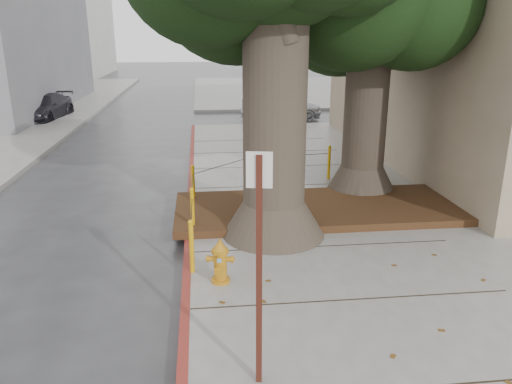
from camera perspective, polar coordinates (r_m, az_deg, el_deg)
ground at (r=7.82m, az=7.16°, el=-13.27°), size 140.00×140.00×0.00m
sidewalk_far at (r=37.51m, az=5.56°, el=11.57°), size 16.00×20.00×0.15m
curb_red at (r=9.83m, az=-7.75°, el=-6.06°), size 0.14×26.00×0.16m
planter_bed at (r=11.37m, az=7.12°, el=-1.86°), size 6.40×2.60×0.16m
building_side_white at (r=37.01m, az=23.22°, el=17.09°), size 10.00×10.00×9.00m
building_side_grey at (r=45.25m, az=26.62°, el=18.45°), size 12.00×14.00×12.00m
bollard_ring at (r=11.41m, az=-2.02°, el=0.64°), size 3.79×5.39×0.95m
fire_hydrant at (r=8.09m, az=-4.11°, el=-7.93°), size 0.39×0.37×0.74m
signpost at (r=5.38m, az=0.36°, el=-7.75°), size 0.27×0.08×2.73m
car_silver at (r=24.44m, az=2.87°, el=9.79°), size 3.99×1.86×1.32m
car_red at (r=30.04m, az=23.23°, el=9.77°), size 3.69×1.30×1.21m
car_dark at (r=26.28m, az=-23.10°, el=8.87°), size 2.26×4.44×1.23m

